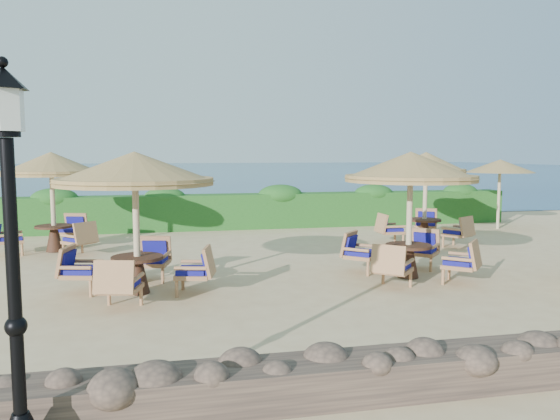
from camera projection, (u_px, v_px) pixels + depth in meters
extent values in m
plane|color=#D1B685|center=(327.00, 270.00, 12.26)|extent=(120.00, 120.00, 0.00)
plane|color=navy|center=(186.00, 171.00, 80.28)|extent=(160.00, 160.00, 0.00)
cube|color=#194D18|center=(267.00, 211.00, 19.19)|extent=(18.00, 0.90, 1.20)
cube|color=brown|center=(488.00, 365.00, 6.21)|extent=(15.00, 0.65, 0.44)
cylinder|color=black|center=(14.00, 285.00, 4.47)|extent=(0.11, 0.11, 2.40)
cylinder|color=silver|center=(5.00, 108.00, 4.33)|extent=(0.30, 0.30, 0.36)
cone|color=black|center=(3.00, 78.00, 4.30)|extent=(0.40, 0.40, 0.18)
cylinder|color=beige|center=(499.00, 197.00, 18.85)|extent=(0.10, 0.10, 2.20)
cone|color=olive|center=(500.00, 166.00, 18.73)|extent=(2.30, 2.30, 0.45)
cylinder|color=beige|center=(136.00, 230.00, 10.11)|extent=(0.12, 0.12, 2.40)
cone|color=olive|center=(135.00, 166.00, 9.99)|extent=(2.93, 2.93, 0.55)
cylinder|color=olive|center=(135.00, 182.00, 10.02)|extent=(2.87, 2.87, 0.14)
cylinder|color=#3E2316|center=(137.00, 258.00, 10.17)|extent=(0.96, 0.96, 0.06)
cone|color=#3E2316|center=(138.00, 276.00, 10.21)|extent=(0.44, 0.44, 0.64)
cylinder|color=beige|center=(409.00, 221.00, 11.41)|extent=(0.12, 0.12, 2.40)
cone|color=olive|center=(411.00, 165.00, 11.29)|extent=(2.76, 2.76, 0.55)
cylinder|color=olive|center=(410.00, 178.00, 11.32)|extent=(2.70, 2.70, 0.14)
cylinder|color=#3E2316|center=(409.00, 246.00, 11.47)|extent=(0.96, 0.96, 0.06)
cone|color=#3E2316|center=(408.00, 262.00, 11.50)|extent=(0.44, 0.44, 0.64)
cylinder|color=beige|center=(53.00, 207.00, 14.44)|extent=(0.12, 0.12, 2.40)
cone|color=olive|center=(51.00, 162.00, 14.31)|extent=(2.51, 2.51, 0.55)
cylinder|color=olive|center=(52.00, 173.00, 14.34)|extent=(2.46, 2.46, 0.14)
cylinder|color=#3E2316|center=(54.00, 226.00, 14.49)|extent=(0.96, 0.96, 0.06)
cone|color=#3E2316|center=(54.00, 239.00, 14.53)|extent=(0.44, 0.44, 0.64)
cylinder|color=beige|center=(425.00, 202.00, 15.85)|extent=(0.12, 0.12, 2.40)
cone|color=olive|center=(426.00, 161.00, 15.72)|extent=(2.27, 2.27, 0.55)
cylinder|color=olive|center=(426.00, 171.00, 15.75)|extent=(2.23, 2.23, 0.14)
cylinder|color=#3E2316|center=(424.00, 220.00, 15.90)|extent=(0.96, 0.96, 0.06)
cone|color=#3E2316|center=(424.00, 232.00, 15.94)|extent=(0.44, 0.44, 0.64)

